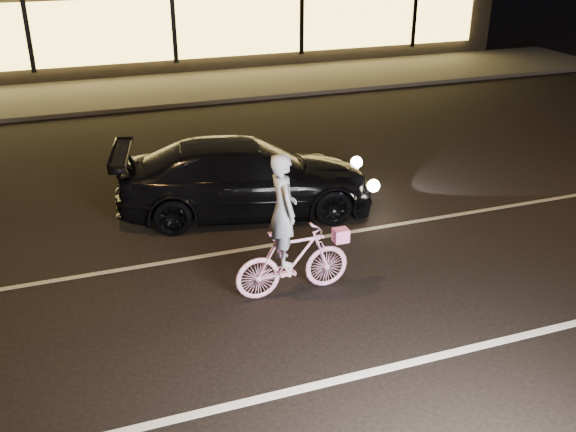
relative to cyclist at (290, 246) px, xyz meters
name	(u,v)px	position (x,y,z in m)	size (l,w,h in m)	color
ground	(375,296)	(1.10, -0.51, -0.75)	(90.00, 90.00, 0.00)	black
lane_stripe_near	(431,358)	(1.10, -2.01, -0.75)	(60.00, 0.12, 0.01)	silver
lane_stripe_far	(321,237)	(1.10, 1.49, -0.75)	(60.00, 0.10, 0.01)	gray
sidewalk	(188,88)	(1.10, 12.49, -0.69)	(30.00, 4.00, 0.12)	#383533
cyclist	(290,246)	(0.00, 0.00, 0.00)	(1.68, 0.58, 2.12)	#D5348B
sedan	(246,177)	(0.22, 2.95, -0.09)	(4.87, 2.73, 1.33)	black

